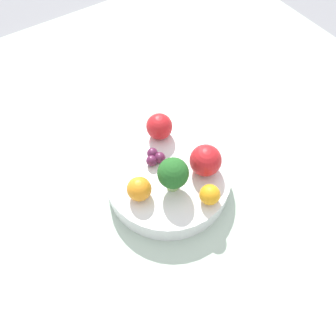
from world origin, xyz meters
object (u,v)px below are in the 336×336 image
Objects in this scene: apple_red at (159,127)px; orange_back at (210,195)px; grape_cluster at (154,157)px; bowl at (168,178)px; orange_front at (139,189)px; broccoli at (173,174)px; apple_green at (206,160)px.

orange_back is (-0.16, 0.01, -0.01)m from apple_red.
grape_cluster is (-0.04, 0.04, -0.01)m from apple_red.
grape_cluster is (0.12, 0.03, -0.01)m from orange_back.
bowl is 0.08m from orange_front.
apple_red is (0.08, -0.03, 0.05)m from bowl.
broccoli is 1.95× the size of grape_cluster.
bowl is 0.08m from apple_green.
orange_front is at bearing 81.58° from apple_green.
apple_green reaches higher than apple_red.
orange_back is (-0.05, -0.04, -0.02)m from broccoli.
broccoli is 1.68× the size of orange_front.
apple_green reaches higher than bowl.
apple_green is at bearing -98.42° from orange_front.
orange_front is (-0.01, 0.06, 0.04)m from bowl.
broccoli is at bearing 161.46° from bowl.
apple_red is 0.11m from apple_green.
broccoli is at bearing 158.81° from apple_red.
broccoli is (-0.03, 0.01, 0.06)m from bowl.
apple_red is 0.16m from orange_back.
orange_back is (-0.07, -0.09, -0.00)m from orange_front.
apple_green is (-0.00, -0.07, -0.01)m from broccoli.
grape_cluster is at bearing -51.51° from orange_front.
orange_front is at bearing 73.21° from broccoli.
orange_front is at bearing 133.07° from apple_red.
bowl is 0.07m from broccoli.
broccoli is 0.07m from orange_back.
grape_cluster is (0.06, 0.06, -0.02)m from apple_green.
apple_red is 0.13m from orange_front.
apple_red is (0.11, -0.04, -0.02)m from broccoli.
bowl is at bearing 17.09° from orange_back.
grape_cluster is at bearing 13.44° from bowl.
orange_front is (0.02, 0.05, -0.02)m from broccoli.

